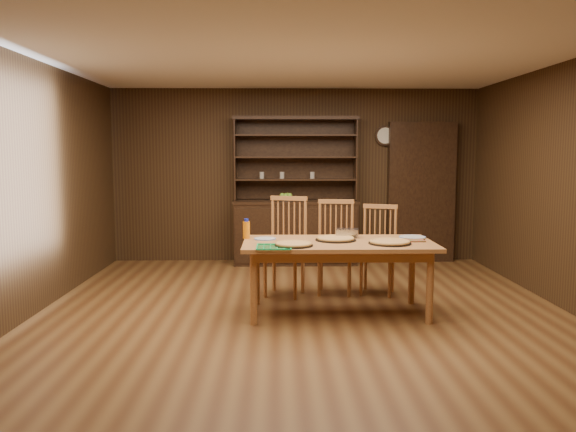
{
  "coord_description": "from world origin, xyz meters",
  "views": [
    {
      "loc": [
        -0.27,
        -5.52,
        1.65
      ],
      "look_at": [
        -0.16,
        0.4,
        0.98
      ],
      "focal_mm": 35.0,
      "sensor_mm": 36.0,
      "label": 1
    }
  ],
  "objects_px": {
    "dining_table": "(338,249)",
    "chair_left": "(286,242)",
    "chair_center": "(335,243)",
    "juice_bottle": "(246,229)",
    "china_hutch": "(296,224)",
    "chair_right": "(379,246)"
  },
  "relations": [
    {
      "from": "china_hutch",
      "to": "chair_center",
      "type": "distance_m",
      "value": 1.79
    },
    {
      "from": "chair_right",
      "to": "chair_center",
      "type": "bearing_deg",
      "value": -165.48
    },
    {
      "from": "chair_left",
      "to": "chair_center",
      "type": "height_order",
      "value": "chair_left"
    },
    {
      "from": "dining_table",
      "to": "chair_left",
      "type": "distance_m",
      "value": 0.99
    },
    {
      "from": "china_hutch",
      "to": "juice_bottle",
      "type": "height_order",
      "value": "china_hutch"
    },
    {
      "from": "dining_table",
      "to": "chair_left",
      "type": "height_order",
      "value": "chair_left"
    },
    {
      "from": "chair_right",
      "to": "juice_bottle",
      "type": "distance_m",
      "value": 1.68
    },
    {
      "from": "chair_center",
      "to": "chair_right",
      "type": "distance_m",
      "value": 0.51
    },
    {
      "from": "chair_left",
      "to": "juice_bottle",
      "type": "relative_size",
      "value": 5.46
    },
    {
      "from": "chair_right",
      "to": "juice_bottle",
      "type": "xyz_separation_m",
      "value": [
        -1.52,
        -0.66,
        0.3
      ]
    },
    {
      "from": "chair_left",
      "to": "chair_right",
      "type": "relative_size",
      "value": 1.1
    },
    {
      "from": "china_hutch",
      "to": "dining_table",
      "type": "distance_m",
      "value": 2.68
    },
    {
      "from": "chair_center",
      "to": "juice_bottle",
      "type": "relative_size",
      "value": 5.25
    },
    {
      "from": "chair_center",
      "to": "juice_bottle",
      "type": "distance_m",
      "value": 1.25
    },
    {
      "from": "china_hutch",
      "to": "chair_right",
      "type": "bearing_deg",
      "value": -62.54
    },
    {
      "from": "china_hutch",
      "to": "chair_left",
      "type": "bearing_deg",
      "value": -95.18
    },
    {
      "from": "chair_right",
      "to": "dining_table",
      "type": "bearing_deg",
      "value": -104.79
    },
    {
      "from": "dining_table",
      "to": "chair_center",
      "type": "distance_m",
      "value": 0.92
    },
    {
      "from": "china_hutch",
      "to": "juice_bottle",
      "type": "distance_m",
      "value": 2.52
    },
    {
      "from": "china_hutch",
      "to": "chair_right",
      "type": "relative_size",
      "value": 2.09
    },
    {
      "from": "juice_bottle",
      "to": "chair_center",
      "type": "bearing_deg",
      "value": 34.45
    },
    {
      "from": "chair_left",
      "to": "chair_right",
      "type": "distance_m",
      "value": 1.09
    }
  ]
}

